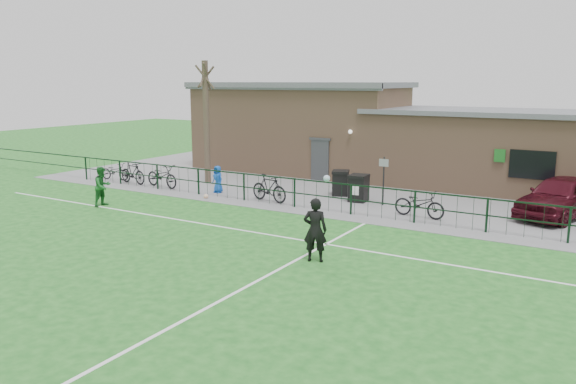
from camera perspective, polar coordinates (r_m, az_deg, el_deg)
The scene contains 21 objects.
ground at distance 15.62m, azimuth -9.59°, elevation -7.77°, with size 90.00×90.00×0.00m, color #1A5A1C.
paving_strip at distance 26.96m, azimuth 9.36°, elevation 0.33°, with size 34.00×13.00×0.02m, color slate.
pitch_line_touch at distance 21.88m, azimuth 3.79°, elevation -2.10°, with size 28.00×0.10×0.01m, color white.
pitch_line_mid at distance 18.69m, azimuth -1.59°, elevation -4.41°, with size 28.00×0.10×0.01m, color white.
pitch_line_perp at distance 14.46m, azimuth -3.48°, elevation -9.19°, with size 0.10×16.00×0.01m, color white.
perimeter_fence at distance 21.92m, azimuth 4.05°, elevation -0.48°, with size 28.00×0.10×1.20m, color black.
bare_tree at distance 28.05m, azimuth -8.29°, elevation 6.95°, with size 0.30×0.30×6.00m, color #423328.
wheelie_bin_left at distance 23.88m, azimuth 7.20°, elevation 0.30°, with size 0.70×0.79×1.06m, color black.
wheelie_bin_right at distance 25.09m, azimuth 5.37°, elevation 0.84°, with size 0.68×0.77×1.02m, color black.
sign_post at distance 23.21m, azimuth 9.67°, elevation 1.10°, with size 0.06×0.06×2.00m, color black.
car_maroon at distance 23.27m, azimuth 25.97°, elevation -0.42°, with size 1.84×4.58×1.56m, color #400B15.
bicycle_a at distance 30.20m, azimuth -17.17°, elevation 2.01°, with size 0.59×1.68×0.88m, color black.
bicycle_b at distance 28.82m, azimuth -15.51°, elevation 1.90°, with size 0.52×1.83×1.10m, color black.
bicycle_c at distance 27.53m, azimuth -12.67°, elevation 1.61°, with size 0.73×2.09×1.10m, color black.
bicycle_d at distance 23.65m, azimuth -1.93°, elevation 0.41°, with size 0.55×1.93×1.16m, color black.
bicycle_e at distance 21.49m, azimuth 13.20°, elevation -1.17°, with size 0.69×1.96×1.03m, color black.
spectator_child at distance 25.73m, azimuth -7.15°, elevation 1.30°, with size 0.61×0.39×1.24m, color #134DB4.
goalkeeper_kick at distance 15.89m, azimuth 2.80°, elevation -3.75°, with size 1.47×3.01×2.03m.
outfield_player at distance 24.12m, azimuth -18.32°, elevation 0.56°, with size 0.79×0.61×1.62m, color #1B6025.
ball_ground at distance 24.65m, azimuth -8.33°, elevation -0.43°, with size 0.21×0.21×0.21m, color white.
clubhouse at distance 29.74m, azimuth 10.08°, elevation 5.63°, with size 24.25×5.40×4.96m.
Camera 1 is at (9.72, -11.14, 5.05)m, focal length 35.00 mm.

